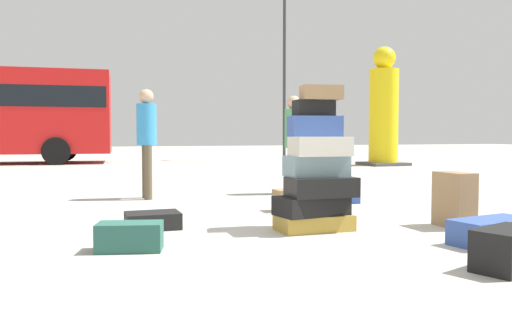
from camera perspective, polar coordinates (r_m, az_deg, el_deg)
The scene contains 13 objects.
ground_plane at distance 5.20m, azimuth 4.24°, elevation -7.96°, with size 80.00×80.00×0.00m, color #ADA89E.
suitcase_tower at distance 5.21m, azimuth 6.79°, elevation -1.40°, with size 0.80×0.61×1.49m.
suitcase_brown_upright_blue at distance 5.75m, azimuth 21.39°, elevation -4.18°, with size 0.24×0.43×0.58m, color olive.
suitcase_brown_foreground_far at distance 6.60m, azimuth 5.20°, elevation -4.45°, with size 0.73×0.28×0.28m, color olive.
suitcase_teal_white_trunk at distance 4.43m, azimuth -14.01°, elevation -8.36°, with size 0.54×0.28×0.24m, color #26594C.
suitcase_black_left_side at distance 4.12m, azimuth 26.47°, elevation -8.98°, with size 0.56×0.31×0.30m, color black.
suitcase_navy_behind_tower at distance 7.47m, azimuth 8.53°, elevation -3.83°, with size 0.75×0.43×0.22m, color #334F99.
suitcase_black_right_side at distance 5.41m, azimuth -11.53°, elevation -6.68°, with size 0.55×0.40×0.17m, color black.
suitcase_navy_foreground_near at distance 5.02m, azimuth 25.02°, elevation -7.29°, with size 0.78×0.36×0.23m, color #334F99.
person_bearded_onlooker at distance 7.88m, azimuth -12.19°, elevation 2.92°, with size 0.30×0.34×1.67m.
person_tourist_with_camera at distance 8.39m, azimuth 4.25°, elevation 2.73°, with size 0.30×0.31×1.62m.
yellow_dummy_statue at distance 16.88m, azimuth 14.14°, elevation 5.15°, with size 1.29×1.29×3.80m.
lamp_post at distance 20.37m, azimuth 3.22°, elevation 13.04°, with size 0.36×0.36×7.20m.
Camera 1 is at (-1.95, -4.72, 0.97)m, focal length 35.59 mm.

